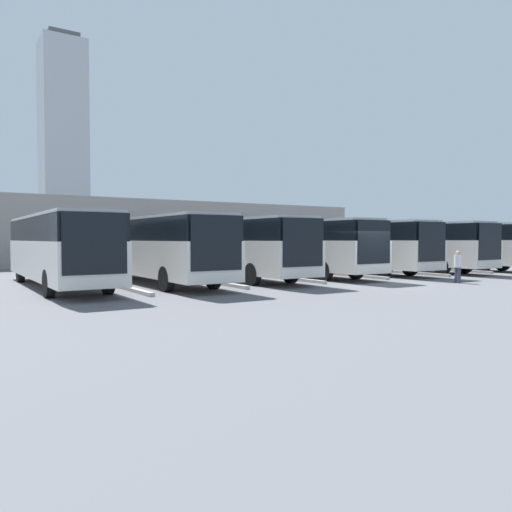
{
  "coord_description": "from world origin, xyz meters",
  "views": [
    {
      "loc": [
        17.56,
        17.06,
        2.15
      ],
      "look_at": [
        2.74,
        -6.18,
        1.19
      ],
      "focal_mm": 35.0,
      "sensor_mm": 36.0,
      "label": 1
    }
  ],
  "objects_px": {
    "bus_3": "(296,245)",
    "pedestrian": "(458,266)",
    "bus_0": "(444,244)",
    "bus_6": "(58,247)",
    "bus_2": "(351,245)",
    "bus_4": "(232,246)",
    "bus_5": "(157,247)",
    "bus_1": "(404,244)"
  },
  "relations": [
    {
      "from": "bus_2",
      "to": "bus_3",
      "type": "height_order",
      "value": "same"
    },
    {
      "from": "bus_5",
      "to": "bus_4",
      "type": "bearing_deg",
      "value": -174.64
    },
    {
      "from": "bus_0",
      "to": "pedestrian",
      "type": "height_order",
      "value": "bus_0"
    },
    {
      "from": "bus_5",
      "to": "bus_6",
      "type": "distance_m",
      "value": 4.39
    },
    {
      "from": "bus_4",
      "to": "bus_5",
      "type": "distance_m",
      "value": 4.4
    },
    {
      "from": "bus_4",
      "to": "pedestrian",
      "type": "relative_size",
      "value": 7.95
    },
    {
      "from": "bus_2",
      "to": "bus_6",
      "type": "relative_size",
      "value": 1.0
    },
    {
      "from": "bus_6",
      "to": "pedestrian",
      "type": "height_order",
      "value": "bus_6"
    },
    {
      "from": "bus_0",
      "to": "bus_3",
      "type": "height_order",
      "value": "same"
    },
    {
      "from": "bus_1",
      "to": "bus_6",
      "type": "xyz_separation_m",
      "value": [
        21.89,
        -0.23,
        0.0
      ]
    },
    {
      "from": "bus_3",
      "to": "pedestrian",
      "type": "distance_m",
      "value": 8.95
    },
    {
      "from": "bus_2",
      "to": "bus_5",
      "type": "height_order",
      "value": "same"
    },
    {
      "from": "bus_6",
      "to": "bus_0",
      "type": "bearing_deg",
      "value": -179.81
    },
    {
      "from": "bus_0",
      "to": "bus_4",
      "type": "height_order",
      "value": "same"
    },
    {
      "from": "bus_1",
      "to": "bus_4",
      "type": "xyz_separation_m",
      "value": [
        13.13,
        -0.27,
        0.0
      ]
    },
    {
      "from": "bus_0",
      "to": "bus_5",
      "type": "relative_size",
      "value": 1.0
    },
    {
      "from": "bus_1",
      "to": "bus_2",
      "type": "distance_m",
      "value": 4.41
    },
    {
      "from": "bus_6",
      "to": "pedestrian",
      "type": "relative_size",
      "value": 7.95
    },
    {
      "from": "bus_0",
      "to": "bus_6",
      "type": "xyz_separation_m",
      "value": [
        26.27,
        -0.03,
        0.0
      ]
    },
    {
      "from": "bus_3",
      "to": "bus_0",
      "type": "bearing_deg",
      "value": 179.38
    },
    {
      "from": "bus_0",
      "to": "bus_4",
      "type": "distance_m",
      "value": 17.51
    },
    {
      "from": "bus_0",
      "to": "pedestrian",
      "type": "xyz_separation_m",
      "value": [
        9.51,
        7.93,
        -0.93
      ]
    },
    {
      "from": "bus_4",
      "to": "bus_6",
      "type": "distance_m",
      "value": 8.76
    },
    {
      "from": "bus_3",
      "to": "bus_2",
      "type": "bearing_deg",
      "value": -178.38
    },
    {
      "from": "bus_5",
      "to": "pedestrian",
      "type": "height_order",
      "value": "bus_5"
    },
    {
      "from": "bus_5",
      "to": "bus_2",
      "type": "bearing_deg",
      "value": -177.01
    },
    {
      "from": "bus_1",
      "to": "pedestrian",
      "type": "distance_m",
      "value": 9.33
    },
    {
      "from": "pedestrian",
      "to": "bus_3",
      "type": "bearing_deg",
      "value": -139.61
    },
    {
      "from": "bus_6",
      "to": "pedestrian",
      "type": "distance_m",
      "value": 18.58
    },
    {
      "from": "bus_5",
      "to": "bus_3",
      "type": "bearing_deg",
      "value": -176.32
    },
    {
      "from": "bus_2",
      "to": "bus_3",
      "type": "relative_size",
      "value": 1.0
    },
    {
      "from": "bus_2",
      "to": "bus_6",
      "type": "height_order",
      "value": "same"
    },
    {
      "from": "bus_1",
      "to": "bus_5",
      "type": "xyz_separation_m",
      "value": [
        17.51,
        0.12,
        0.0
      ]
    },
    {
      "from": "bus_0",
      "to": "bus_6",
      "type": "distance_m",
      "value": 26.27
    },
    {
      "from": "bus_0",
      "to": "bus_2",
      "type": "height_order",
      "value": "same"
    },
    {
      "from": "bus_5",
      "to": "bus_6",
      "type": "bearing_deg",
      "value": -4.34
    },
    {
      "from": "bus_5",
      "to": "bus_0",
      "type": "bearing_deg",
      "value": -178.9
    },
    {
      "from": "bus_2",
      "to": "pedestrian",
      "type": "bearing_deg",
      "value": 85.02
    },
    {
      "from": "bus_5",
      "to": "bus_6",
      "type": "xyz_separation_m",
      "value": [
        4.38,
        -0.35,
        0.0
      ]
    },
    {
      "from": "bus_2",
      "to": "bus_4",
      "type": "distance_m",
      "value": 8.76
    },
    {
      "from": "bus_1",
      "to": "bus_2",
      "type": "height_order",
      "value": "same"
    },
    {
      "from": "bus_2",
      "to": "bus_0",
      "type": "bearing_deg",
      "value": 178.26
    }
  ]
}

